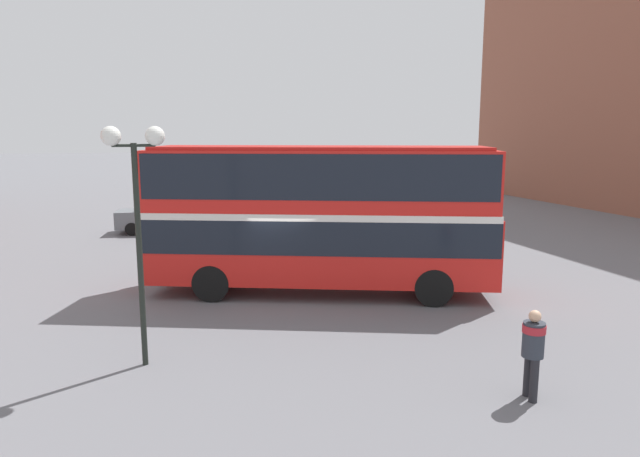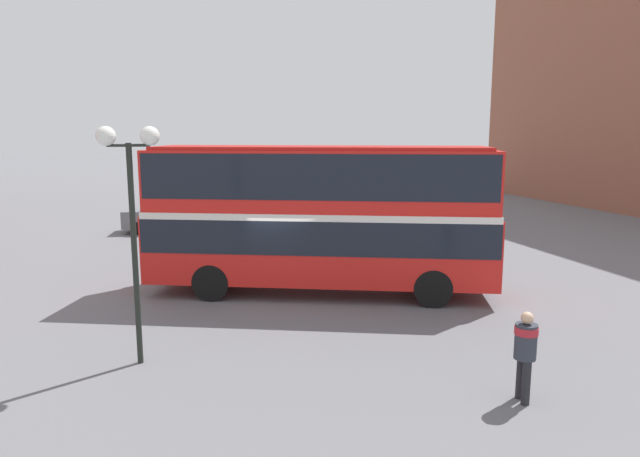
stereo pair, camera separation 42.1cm
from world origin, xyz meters
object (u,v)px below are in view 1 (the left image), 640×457
Objects in this scene: pedestrian_foreground at (533,345)px; parked_car_kerb_near at (162,215)px; parked_car_kerb_far at (435,203)px; street_lamp_twin_globe at (135,179)px; double_decker_bus at (320,210)px.

pedestrian_foreground is 0.39× the size of parked_car_kerb_near.
parked_car_kerb_near is (-5.86, 20.33, -0.21)m from pedestrian_foreground.
pedestrian_foreground is 23.14m from parked_car_kerb_far.
street_lamp_twin_globe reaches higher than parked_car_kerb_near.
street_lamp_twin_globe is (-16.33, -17.32, 3.21)m from parked_car_kerb_far.
double_decker_bus is 6.74m from street_lamp_twin_globe.
parked_car_kerb_far is 0.89× the size of street_lamp_twin_globe.
pedestrian_foreground is 0.34× the size of street_lamp_twin_globe.
parked_car_kerb_near is 0.87× the size of street_lamp_twin_globe.
pedestrian_foreground reaches higher than parked_car_kerb_near.
street_lamp_twin_globe is at bearing -16.13° from pedestrian_foreground.
parked_car_kerb_near is 0.98× the size of parked_car_kerb_far.
double_decker_bus is 8.18m from pedestrian_foreground.
parked_car_kerb_far is at bearing 46.67° from street_lamp_twin_globe.
double_decker_bus is 2.36× the size of parked_car_kerb_far.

